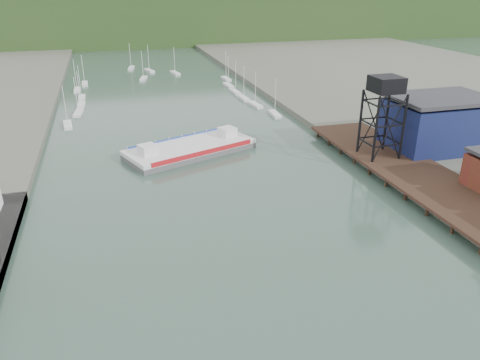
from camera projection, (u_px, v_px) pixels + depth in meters
east_pier at (426, 179)px, 84.54m from camera, size 14.00×70.00×2.45m
lift_tower at (386, 89)px, 90.03m from camera, size 6.50×6.50×16.00m
blue_shed at (438, 123)px, 98.98m from camera, size 20.50×14.50×11.30m
marina_sailboats at (159, 90)px, 158.34m from camera, size 57.71×92.65×0.90m
distant_hills at (121, 20)px, 297.03m from camera, size 500.00×120.00×80.00m
chain_ferry at (190, 148)px, 102.13m from camera, size 29.99×20.44×4.01m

